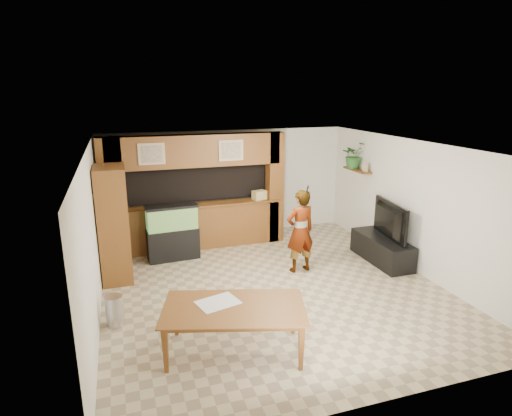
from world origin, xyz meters
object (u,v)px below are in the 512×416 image
object	(u,v)px
television	(384,220)
person	(300,231)
aquarium	(173,233)
pantry_cabinet	(114,224)
dining_table	(234,331)

from	to	relation	value
television	person	world-z (taller)	person
aquarium	television	bearing A→B (deg)	-23.29
pantry_cabinet	television	bearing A→B (deg)	-9.00
television	aquarium	bearing A→B (deg)	78.03
television	dining_table	xyz separation A→B (m)	(-3.84, -2.22, -0.57)
dining_table	television	bearing A→B (deg)	46.13
pantry_cabinet	person	size ratio (longest dim) A/B	1.31
aquarium	television	world-z (taller)	television
television	person	distance (m)	1.86
aquarium	television	xyz separation A→B (m)	(4.19, -1.50, 0.32)
person	dining_table	bearing A→B (deg)	41.51
television	person	xyz separation A→B (m)	(-1.86, 0.09, -0.07)
pantry_cabinet	dining_table	bearing A→B (deg)	-63.84
aquarium	person	bearing A→B (deg)	-34.79
dining_table	person	bearing A→B (deg)	65.47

